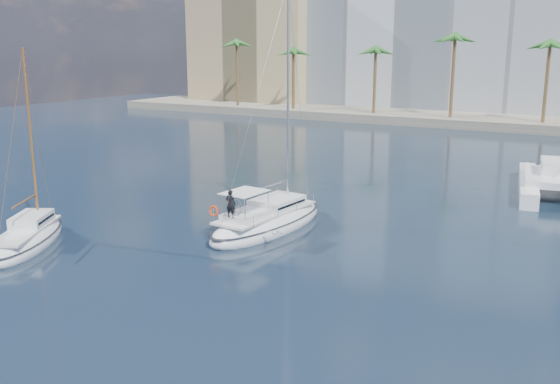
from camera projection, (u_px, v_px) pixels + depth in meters
The scene contains 9 objects.
ground at pixel (263, 252), 33.03m from camera, with size 160.00×160.00×0.00m, color black.
quay at pixel (495, 121), 84.49m from camera, with size 120.00×14.00×1.20m, color gray.
building_modern at pixel (438, 23), 97.32m from camera, with size 42.00×16.00×28.00m, color white.
building_tan_left at pixel (261, 43), 109.05m from camera, with size 22.00×14.00×22.00m, color tan.
palm_left at pixel (265, 47), 95.22m from camera, with size 3.60×3.60×12.30m.
palm_centre at pixel (495, 48), 78.87m from camera, with size 3.60×3.60×12.30m.
main_sloop at pixel (268, 221), 36.91m from camera, with size 4.08×10.30×14.93m.
small_sloop at pixel (28, 239), 33.87m from camera, with size 5.83×8.00×11.16m.
seagull at pixel (275, 232), 33.63m from camera, with size 1.15×0.49×0.21m.
Camera 1 is at (16.31, -26.86, 10.69)m, focal length 40.00 mm.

